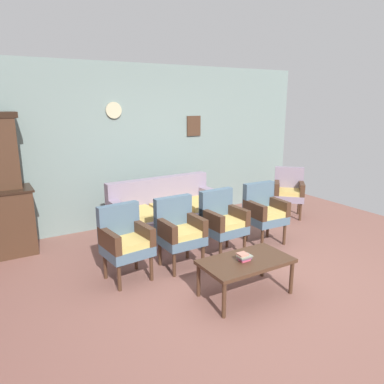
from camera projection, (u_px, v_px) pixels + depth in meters
The scene contains 10 objects.
ground_plane at pixel (239, 278), 4.45m from camera, with size 7.68×7.68×0.00m, color #84564C.
wall_back_with_decor at pixel (148, 145), 6.31m from camera, with size 6.40×0.09×2.70m.
floral_couch at pixel (168, 216), 5.76m from camera, with size 1.80×0.87×0.90m.
armchair_near_cabinet at pixel (125, 239), 4.33m from camera, with size 0.57×0.54×0.90m.
armchair_near_couch_end at pixel (179, 229), 4.66m from camera, with size 0.53×0.50×0.90m.
armchair_row_middle at pixel (222, 220), 5.03m from camera, with size 0.54×0.51×0.90m.
armchair_by_doorway at pixel (264, 210), 5.46m from camera, with size 0.54×0.51×0.90m.
wingback_chair_by_fireplace at pixel (289, 190), 6.71m from camera, with size 0.71×0.71×0.90m.
coffee_table at pixel (246, 263), 3.97m from camera, with size 1.00×0.56×0.42m.
book_stack_on_table at pixel (244, 257), 3.92m from camera, with size 0.15×0.12×0.09m.
Camera 1 is at (-2.57, -3.19, 2.11)m, focal length 34.04 mm.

